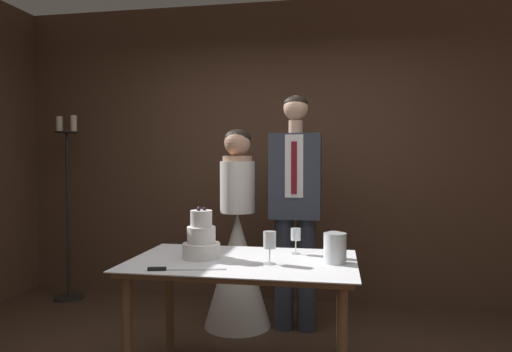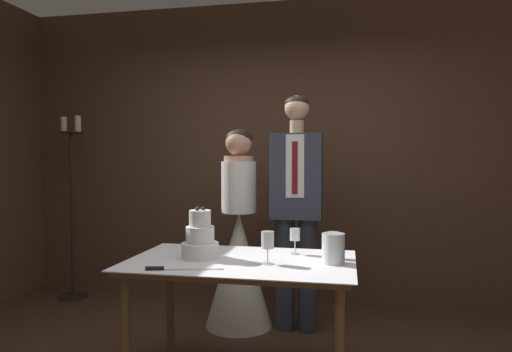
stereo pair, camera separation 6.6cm
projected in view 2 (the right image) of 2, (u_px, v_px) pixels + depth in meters
The scene contains 11 objects.
wall_back at pixel (283, 152), 4.41m from camera, with size 5.40×0.12×2.85m, color #513828.
cake_table at pixel (241, 274), 2.74m from camera, with size 1.35×0.84×0.75m.
tiered_cake at pixel (200, 239), 2.79m from camera, with size 0.23×0.23×0.32m.
cake_knife at pixel (169, 269), 2.49m from camera, with size 0.42×0.13×0.02m.
wine_glass_near at pixel (268, 242), 2.63m from camera, with size 0.07×0.07×0.19m.
wine_glass_middle at pixel (295, 235), 2.90m from camera, with size 0.06×0.06×0.16m.
wine_glass_far at pixel (333, 241), 2.78m from camera, with size 0.07×0.07×0.16m.
hurricane_candle at pixel (333, 249), 2.64m from camera, with size 0.13×0.13×0.18m.
bride at pixel (239, 253), 3.69m from camera, with size 0.54×0.54×1.60m.
groom at pixel (297, 202), 3.58m from camera, with size 0.40×0.25×1.85m.
candle_stand at pixel (72, 211), 4.45m from camera, with size 0.28×0.28×1.77m.
Camera 2 is at (0.61, -2.32, 1.35)m, focal length 32.00 mm.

